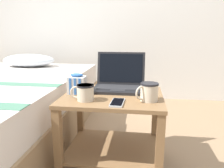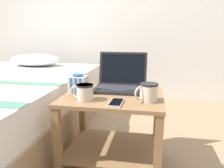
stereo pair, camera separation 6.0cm
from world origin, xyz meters
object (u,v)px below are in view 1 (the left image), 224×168
cell_phone (117,102)px  laptop (119,82)px  snack_bag (77,84)px  mug_front_right (85,92)px  mug_front_left (149,91)px

cell_phone → laptop: bearing=94.1°
laptop → snack_bag: (-0.26, -0.15, 0.01)m
laptop → snack_bag: size_ratio=2.62×
laptop → cell_phone: (0.02, -0.32, -0.04)m
mug_front_right → cell_phone: (0.19, -0.03, -0.05)m
laptop → mug_front_left: laptop is taller
laptop → mug_front_right: laptop is taller
mug_front_right → snack_bag: snack_bag is taller
mug_front_left → cell_phone: size_ratio=0.86×
mug_front_left → mug_front_right: (-0.36, -0.04, -0.01)m
laptop → mug_front_right: bearing=-119.7°
laptop → mug_front_right: (-0.17, -0.29, 0.00)m
mug_front_left → cell_phone: bearing=-157.0°
laptop → mug_front_left: size_ratio=2.64×
snack_bag → cell_phone: (0.28, -0.17, -0.05)m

